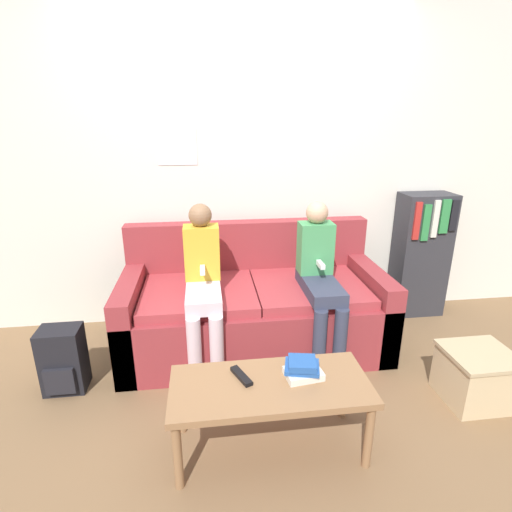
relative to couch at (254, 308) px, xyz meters
The scene contains 11 objects.
ground_plane 0.64m from the couch, 90.00° to the right, with size 10.00×10.00×0.00m, color brown.
wall_back 1.14m from the couch, 90.02° to the left, with size 8.00×0.06×2.60m.
couch is the anchor object (origin of this frame).
coffee_table 1.06m from the couch, 92.63° to the right, with size 1.01×0.44×0.41m.
person_left 0.54m from the couch, 149.92° to the right, with size 0.24×0.60×1.13m.
person_right 0.59m from the couch, 26.06° to the right, with size 0.24×0.60×1.12m.
tv_remote 1.02m from the couch, 100.79° to the right, with size 0.10×0.17×0.02m.
book_stack 1.04m from the couch, 83.02° to the right, with size 0.21×0.18×0.10m.
bookshelf 1.57m from the couch, 13.08° to the left, with size 0.43×0.29×1.08m.
storage_box 1.53m from the couch, 33.27° to the right, with size 0.40×0.38×0.33m.
backpack 1.34m from the couch, 162.63° to the right, with size 0.26×0.22×0.43m.
Camera 1 is at (-0.34, -2.15, 1.67)m, focal length 28.00 mm.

